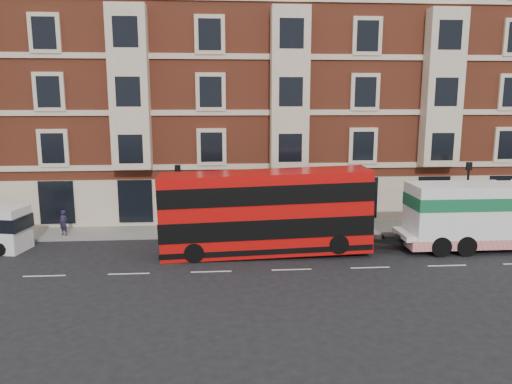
% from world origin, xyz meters
% --- Properties ---
extents(ground, '(120.00, 120.00, 0.00)m').
position_xyz_m(ground, '(0.00, 0.00, 0.00)').
color(ground, black).
rests_on(ground, ground).
extents(sidewalk, '(90.00, 3.00, 0.15)m').
position_xyz_m(sidewalk, '(0.00, 7.50, 0.07)').
color(sidewalk, slate).
rests_on(sidewalk, ground).
extents(victorian_terrace, '(45.00, 12.00, 20.40)m').
position_xyz_m(victorian_terrace, '(0.50, 15.00, 10.07)').
color(victorian_terrace, brown).
rests_on(victorian_terrace, ground).
extents(lamp_post_west, '(0.35, 0.15, 4.35)m').
position_xyz_m(lamp_post_west, '(-6.00, 6.20, 2.68)').
color(lamp_post_west, black).
rests_on(lamp_post_west, sidewalk).
extents(lamp_post_east, '(0.35, 0.15, 4.35)m').
position_xyz_m(lamp_post_east, '(12.00, 6.20, 2.68)').
color(lamp_post_east, black).
rests_on(lamp_post_east, sidewalk).
extents(double_decker_bus, '(11.26, 2.59, 4.56)m').
position_xyz_m(double_decker_bus, '(-1.08, 2.64, 2.42)').
color(double_decker_bus, red).
rests_on(double_decker_bus, ground).
extents(tow_truck, '(9.02, 2.67, 3.76)m').
position_xyz_m(tow_truck, '(10.97, 2.64, 1.99)').
color(tow_truck, white).
rests_on(tow_truck, ground).
extents(pedestrian, '(0.68, 0.59, 1.56)m').
position_xyz_m(pedestrian, '(-13.05, 6.80, 0.93)').
color(pedestrian, '#211B37').
rests_on(pedestrian, sidewalk).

